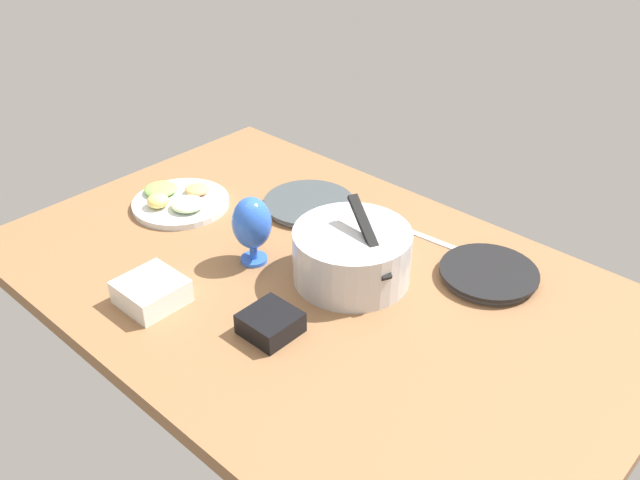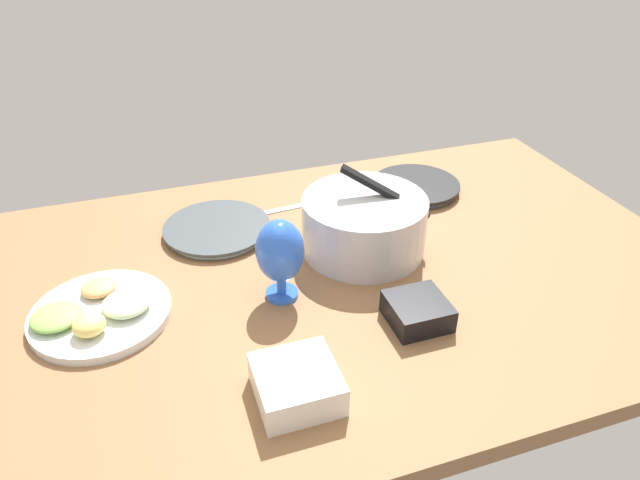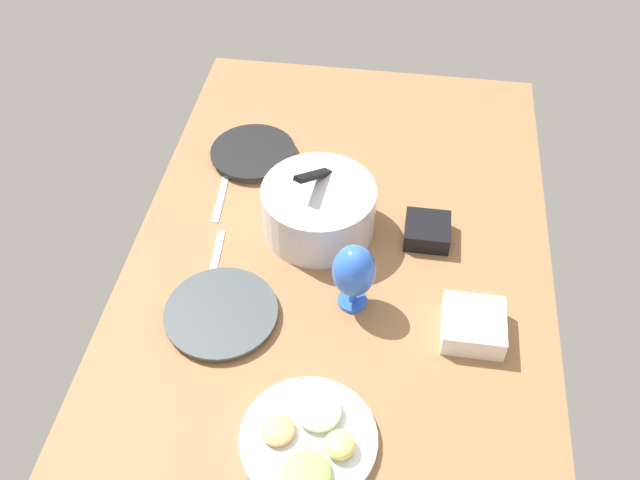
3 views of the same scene
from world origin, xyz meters
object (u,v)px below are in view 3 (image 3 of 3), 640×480
object	(u,v)px
mixing_bowl	(319,208)
square_bowl_black	(427,230)
dinner_plate_right	(253,153)
hurricane_glass_blue	(354,272)
square_bowl_white	(473,324)
dinner_plate_left	(221,313)
fruit_platter	(310,439)

from	to	relation	value
mixing_bowl	square_bowl_black	size ratio (longest dim) A/B	2.59
dinner_plate_right	square_bowl_black	world-z (taller)	square_bowl_black
dinner_plate_right	hurricane_glass_blue	distance (cm)	59.29
square_bowl_white	dinner_plate_left	bearing A→B (deg)	93.51
dinner_plate_left	mixing_bowl	world-z (taller)	mixing_bowl
hurricane_glass_blue	square_bowl_black	distance (cm)	29.46
mixing_bowl	square_bowl_white	world-z (taller)	mixing_bowl
fruit_platter	hurricane_glass_blue	bearing A→B (deg)	-6.88
dinner_plate_right	mixing_bowl	size ratio (longest dim) A/B	0.83
dinner_plate_right	fruit_platter	distance (cm)	89.16
dinner_plate_left	dinner_plate_right	distance (cm)	56.41
dinner_plate_right	square_bowl_white	bearing A→B (deg)	-130.72
hurricane_glass_blue	square_bowl_black	xyz separation A→B (cm)	(23.13, -16.36, -8.08)
dinner_plate_right	dinner_plate_left	bearing A→B (deg)	-175.48
square_bowl_white	fruit_platter	bearing A→B (deg)	134.55
dinner_plate_left	square_bowl_white	size ratio (longest dim) A/B	1.91
hurricane_glass_blue	square_bowl_black	world-z (taller)	hurricane_glass_blue
dinner_plate_right	square_bowl_white	xyz separation A→B (cm)	(-52.75, -61.28, 2.00)
fruit_platter	dinner_plate_right	bearing A→B (deg)	19.21
dinner_plate_left	hurricane_glass_blue	bearing A→B (deg)	-73.96
dinner_plate_right	mixing_bowl	xyz separation A→B (cm)	(-24.93, -22.49, 5.87)
fruit_platter	dinner_plate_left	bearing A→B (deg)	41.67
mixing_bowl	fruit_platter	distance (cm)	59.91
dinner_plate_right	hurricane_glass_blue	world-z (taller)	hurricane_glass_blue
mixing_bowl	square_bowl_black	world-z (taller)	mixing_bowl
dinner_plate_left	mixing_bowl	bearing A→B (deg)	-29.96
dinner_plate_right	mixing_bowl	distance (cm)	34.08
dinner_plate_left	fruit_platter	bearing A→B (deg)	-138.33
hurricane_glass_blue	fruit_platter	bearing A→B (deg)	173.12
fruit_platter	square_bowl_black	world-z (taller)	fruit_platter
square_bowl_black	dinner_plate_right	bearing A→B (deg)	63.76
dinner_plate_left	mixing_bowl	distance (cm)	36.64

